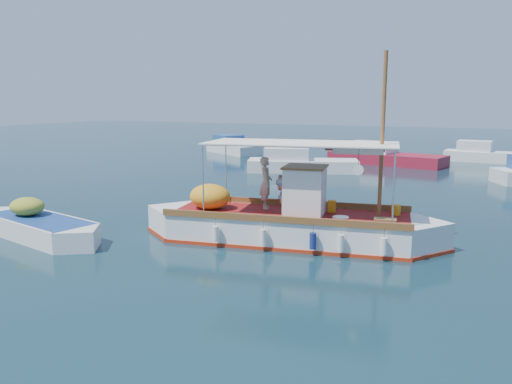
% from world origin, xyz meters
% --- Properties ---
extents(ground, '(160.00, 160.00, 0.00)m').
position_xyz_m(ground, '(0.00, 0.00, 0.00)').
color(ground, black).
rests_on(ground, ground).
extents(fishing_caique, '(10.22, 4.09, 6.33)m').
position_xyz_m(fishing_caique, '(-0.10, 0.30, 0.56)').
color(fishing_caique, white).
rests_on(fishing_caique, ground).
extents(dinghy, '(6.03, 2.60, 1.50)m').
position_xyz_m(dinghy, '(-7.96, -3.02, 0.31)').
color(dinghy, white).
rests_on(dinghy, ground).
extents(bg_boat_nw, '(7.61, 4.77, 1.80)m').
position_xyz_m(bg_boat_nw, '(-5.72, 16.20, 0.49)').
color(bg_boat_nw, silver).
rests_on(bg_boat_nw, ground).
extents(bg_boat_n, '(8.86, 4.46, 1.80)m').
position_xyz_m(bg_boat_n, '(-1.57, 22.89, 0.49)').
color(bg_boat_n, maroon).
rests_on(bg_boat_n, ground).
extents(bg_boat_far_w, '(6.30, 5.00, 1.80)m').
position_xyz_m(bg_boat_far_w, '(-15.43, 24.76, 0.49)').
color(bg_boat_far_w, silver).
rests_on(bg_boat_far_w, ground).
extents(bg_boat_far_n, '(6.22, 2.49, 1.80)m').
position_xyz_m(bg_boat_far_n, '(5.22, 27.50, 0.49)').
color(bg_boat_far_n, silver).
rests_on(bg_boat_far_n, ground).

